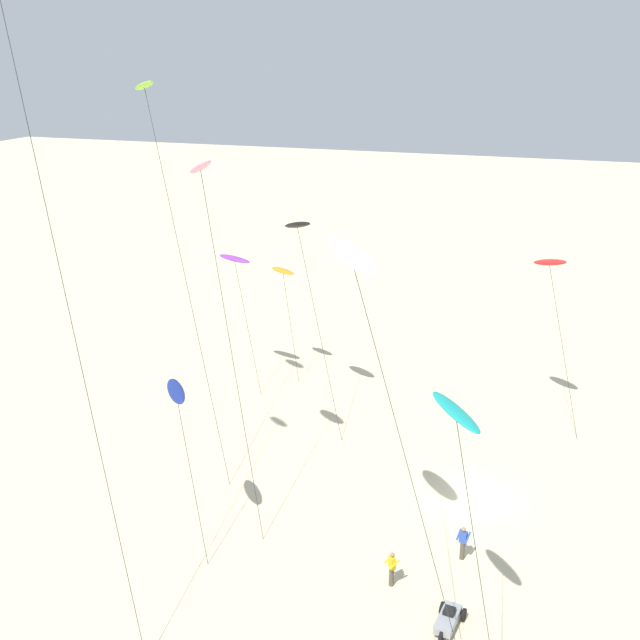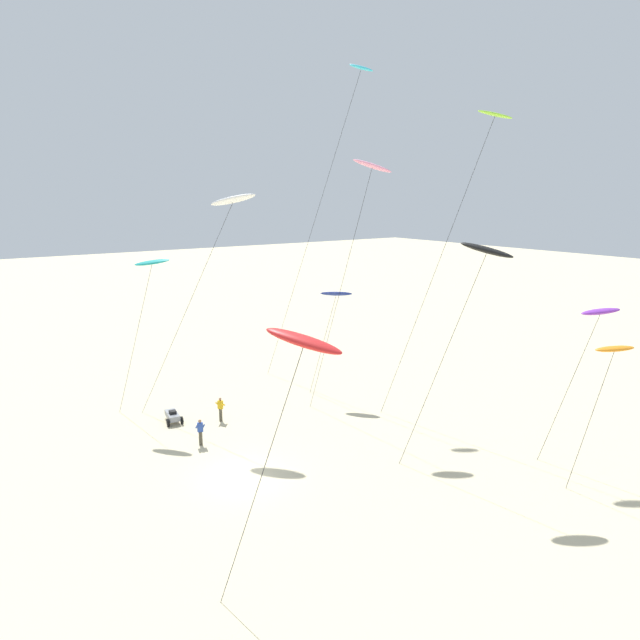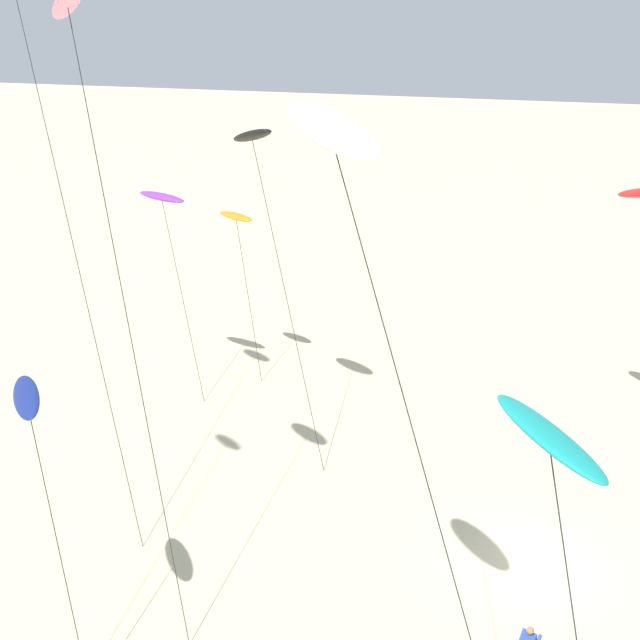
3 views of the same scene
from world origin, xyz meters
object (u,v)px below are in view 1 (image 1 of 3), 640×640
kite_lime (146,94)px  kite_flyer_middle (463,542)px  kite_orange (283,272)px  beach_buggy (448,619)px  kite_flyer_nearest (392,568)px  kite_navy (176,392)px  kite_black (298,226)px  kite_white (352,257)px  kite_teal (456,414)px  kite_purple (235,259)px  kite_pink (201,171)px  kite_red (550,263)px

kite_lime → kite_flyer_middle: (-6.02, -18.08, -18.71)m
kite_orange → beach_buggy: size_ratio=3.67×
kite_lime → kite_flyer_nearest: (-8.78, -15.45, -18.71)m
kite_flyer_nearest → kite_flyer_middle: bearing=-43.6°
kite_navy → kite_black: bearing=-2.3°
kite_orange → kite_flyer_nearest: 24.06m
kite_navy → kite_lime: (8.88, 5.67, 11.84)m
kite_black → kite_flyer_nearest: bearing=-146.5°
kite_navy → kite_white: size_ratio=0.53×
kite_orange → kite_white: bearing=-152.4°
kite_teal → kite_lime: 23.98m
kite_purple → kite_teal: (-21.23, -17.64, 1.82)m
kite_flyer_nearest → kite_pink: bearing=70.1°
kite_white → kite_black: kite_white is taller
kite_flyer_nearest → kite_navy: bearing=90.6°
kite_pink → kite_lime: bearing=46.9°
kite_black → kite_teal: bearing=-146.1°
kite_white → kite_flyer_nearest: 13.89m
kite_navy → kite_flyer_middle: size_ratio=4.85×
kite_flyer_nearest → beach_buggy: 3.28m
kite_orange → beach_buggy: bearing=-144.7°
kite_navy → kite_purple: bearing=16.3°
kite_purple → kite_flyer_nearest: bearing=-139.3°
kite_lime → beach_buggy: kite_lime is taller
kite_teal → kite_black: size_ratio=0.87×
kite_white → kite_flyer_nearest: size_ratio=9.19×
kite_white → kite_flyer_middle: size_ratio=9.19×
kite_orange → kite_white: size_ratio=0.50×
kite_teal → kite_black: kite_black is taller
kite_teal → kite_flyer_middle: 11.74m
kite_pink → kite_flyer_middle: 20.23m
kite_purple → kite_flyer_nearest: size_ratio=5.38×
kite_navy → kite_orange: 19.82m
beach_buggy → kite_teal: bearing=-179.2°
beach_buggy → kite_purple: bearing=42.7°
kite_black → kite_purple: bearing=59.0°
kite_white → kite_pink: 9.43m
kite_teal → kite_red: bearing=-5.5°
kite_teal → kite_orange: bearing=32.8°
kite_orange → kite_black: (-5.63, -3.15, 4.59)m
kite_lime → kite_white: bearing=-124.7°
kite_black → kite_orange: bearing=29.2°
kite_navy → kite_lime: kite_lime is taller
kite_black → kite_flyer_middle: size_ratio=7.62×
kite_pink → kite_flyer_middle: size_ratio=10.50×
kite_black → kite_lime: size_ratio=0.63×
kite_teal → kite_flyer_middle: size_ratio=6.59×
kite_teal → kite_flyer_middle: (6.68, 0.13, -9.66)m
kite_lime → kite_pink: bearing=-133.1°
kite_orange → kite_flyer_middle: kite_orange is taller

